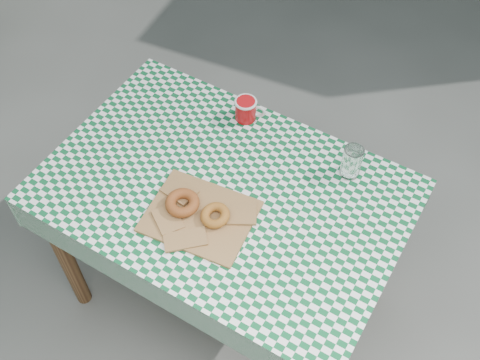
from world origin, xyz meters
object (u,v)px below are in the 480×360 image
(coffee_mug, at_px, (246,110))
(drinking_glass, at_px, (352,162))
(paper_bag, at_px, (200,216))
(table, at_px, (225,250))

(coffee_mug, bearing_deg, drinking_glass, -24.35)
(paper_bag, xyz_separation_m, coffee_mug, (-0.04, 0.45, 0.03))
(paper_bag, distance_m, coffee_mug, 0.45)
(table, relative_size, paper_bag, 3.53)
(coffee_mug, bearing_deg, paper_bag, -96.73)
(drinking_glass, bearing_deg, paper_bag, -136.30)
(paper_bag, relative_size, drinking_glass, 2.75)
(paper_bag, bearing_deg, coffee_mug, 95.11)
(table, bearing_deg, drinking_glass, 40.22)
(drinking_glass, bearing_deg, table, -146.86)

